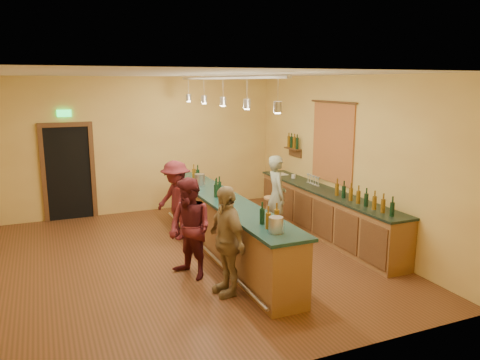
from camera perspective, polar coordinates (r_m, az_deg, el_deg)
name	(u,v)px	position (r m, az deg, el deg)	size (l,w,h in m)	color
floor	(187,259)	(8.43, -6.44, -9.58)	(7.00, 7.00, 0.00)	#523217
ceiling	(183,74)	(7.85, -6.99, 12.72)	(6.50, 7.00, 0.02)	silver
wall_back	(143,145)	(11.35, -11.77, 4.17)	(6.50, 0.02, 3.20)	tan
wall_front	(283,229)	(4.83, 5.30, -5.94)	(6.50, 0.02, 3.20)	tan
wall_right	(344,158)	(9.42, 12.62, 2.59)	(0.02, 7.00, 3.20)	tan
doorway	(68,170)	(11.19, -20.19, 1.12)	(1.15, 0.09, 2.48)	black
tapestry	(333,143)	(9.70, 11.21, 4.41)	(0.03, 1.40, 1.60)	maroon
bottle_shelf	(293,144)	(10.95, 6.50, 4.42)	(0.17, 0.55, 0.54)	#462215
back_counter	(325,212)	(9.64, 10.34, -3.88)	(0.60, 4.55, 1.27)	brown
tasting_bar	(224,222)	(8.44, -1.97, -5.12)	(0.73, 5.10, 1.38)	brown
pendant_track	(223,87)	(8.08, -2.08, 11.23)	(0.11, 4.60, 0.50)	silver
bartender	(277,196)	(9.46, 4.48, -1.92)	(0.60, 0.39, 1.64)	gray
customer_a	(190,229)	(7.44, -6.11, -5.92)	(0.78, 0.61, 1.62)	#59191E
customer_b	(226,241)	(6.84, -1.66, -7.39)	(0.96, 0.40, 1.63)	#997A51
customer_c	(176,200)	(9.33, -7.79, -2.43)	(1.01, 0.58, 1.57)	#59191E
bar_stool	(272,204)	(9.86, 3.90, -2.89)	(0.34, 0.34, 0.71)	#A37449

